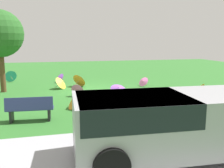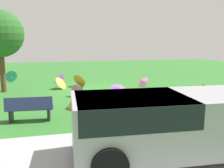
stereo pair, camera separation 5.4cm
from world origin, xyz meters
name	(u,v)px [view 1 (the left image)]	position (x,y,z in m)	size (l,w,h in m)	color
ground	(95,91)	(0.00, 0.00, 0.00)	(40.00, 40.00, 0.00)	#2D6B28
road_strip	(151,155)	(0.00, 8.19, 0.00)	(40.00, 3.89, 0.01)	#9E9EA3
van_dark	(163,120)	(-0.27, 8.23, 0.91)	(4.69, 2.31, 1.53)	#99999E
park_bench	(30,109)	(3.11, 4.78, 0.47)	(1.63, 0.59, 0.90)	navy
parasol_purple_0	(119,88)	(-0.89, 1.81, 0.45)	(0.91, 0.88, 0.70)	tan
parasol_yellow_0	(62,83)	(1.83, -0.99, 0.37)	(0.89, 0.98, 0.73)	tan
parasol_pink_0	(78,90)	(1.08, 1.17, 0.33)	(0.76, 0.71, 0.67)	tan
parasol_orange_0	(74,100)	(1.49, 3.52, 0.39)	(0.86, 0.99, 0.78)	tan
parasol_pink_1	(143,81)	(-3.13, -0.65, 0.31)	(0.73, 0.80, 0.60)	tan
parasol_purple_1	(59,78)	(1.93, -3.11, 0.34)	(0.81, 0.91, 0.68)	tan
parasol_teal_0	(10,76)	(5.16, -4.39, 0.40)	(0.87, 0.87, 0.81)	tan
parasol_orange_1	(181,96)	(-3.23, 3.80, 0.35)	(0.97, 0.93, 0.68)	tan
parasol_orange_3	(80,80)	(0.69, -1.51, 0.42)	(1.04, 1.04, 0.84)	tan
parasol_orange_4	(198,89)	(-4.70, 2.85, 0.40)	(1.00, 0.94, 0.80)	tan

